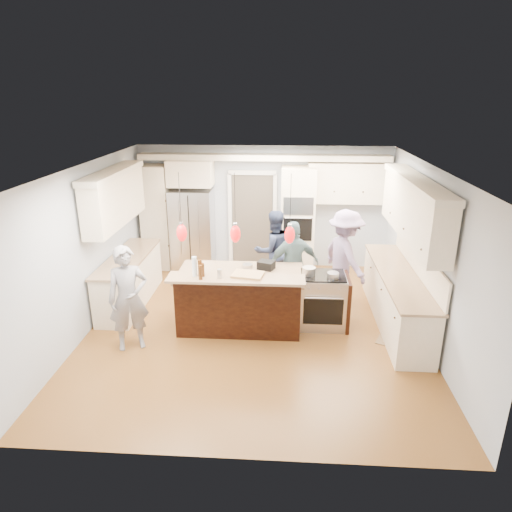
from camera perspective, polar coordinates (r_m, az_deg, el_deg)
The scene contains 23 objects.
ground_plane at distance 7.88m, azimuth -0.17°, elevation -8.76°, with size 6.00×6.00×0.00m, color #935B28.
room_shell at distance 7.19m, azimuth -0.18°, elevation 4.07°, with size 5.54×6.04×2.72m.
refrigerator at distance 10.17m, azimuth -7.92°, elevation 3.24°, with size 0.90×0.70×1.80m, color #B7B7BC.
oven_column at distance 9.93m, azimuth 5.21°, elevation 4.44°, with size 0.72×0.69×2.30m.
back_upper_cabinets at distance 9.97m, azimuth -3.42°, elevation 7.62°, with size 5.30×0.61×2.54m.
right_counter_run at distance 7.95m, azimuth 17.85°, elevation -1.15°, with size 0.64×3.10×2.51m.
left_cabinets at distance 8.67m, azimuth -16.14°, elevation 0.78°, with size 0.64×2.30×2.51m.
kitchen_island at distance 7.75m, azimuth -1.98°, elevation -5.29°, with size 2.10×1.46×1.12m.
island_range at distance 7.82m, azimuth 8.46°, elevation -5.47°, with size 0.82×0.71×0.92m.
pendant_lights at distance 6.73m, azimuth -2.60°, elevation 2.81°, with size 1.75×0.15×1.03m.
person_bar_end at distance 7.19m, azimuth -15.67°, elevation -5.14°, with size 0.60×0.40×1.65m, color gray.
person_far_left at distance 9.01m, azimuth 2.21°, elevation 0.66°, with size 0.79×0.62×1.63m, color #27314D.
person_far_right at distance 8.30m, azimuth 4.72°, elevation -1.11°, with size 0.95×0.40×1.63m, color slate.
person_range_side at distance 8.60m, azimuth 11.04°, elevation -0.13°, with size 1.15×0.66×1.78m, color gray.
floor_rug at distance 7.96m, azimuth 17.51°, elevation -9.43°, with size 0.60×0.87×0.01m, color olive.
water_bottle at distance 6.98m, azimuth -7.70°, elevation -1.31°, with size 0.07×0.07×0.31m, color silver.
beer_bottle_a at distance 6.97m, azimuth -6.67°, elevation -1.74°, with size 0.05×0.05×0.21m, color #49260D.
beer_bottle_b at distance 6.85m, azimuth -6.97°, elevation -2.06°, with size 0.06×0.06×0.23m, color #49260D.
beer_bottle_c at distance 6.99m, azimuth -7.01°, elevation -1.49°, with size 0.06×0.06×0.26m, color #49260D.
drink_can at distance 6.90m, azimuth -4.59°, elevation -2.21°, with size 0.07×0.07×0.14m, color #B7B7BC.
cutting_board at distance 6.98m, azimuth -1.03°, elevation -2.34°, with size 0.47×0.33×0.04m, color tan.
pot_large at distance 7.58m, azimuth 6.62°, elevation -1.87°, with size 0.22×0.22×0.13m, color #B7B7BC.
pot_small at distance 7.51m, azimuth 9.60°, elevation -2.40°, with size 0.19×0.19×0.09m, color #B7B7BC.
Camera 1 is at (0.47, -6.90, 3.77)m, focal length 32.00 mm.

